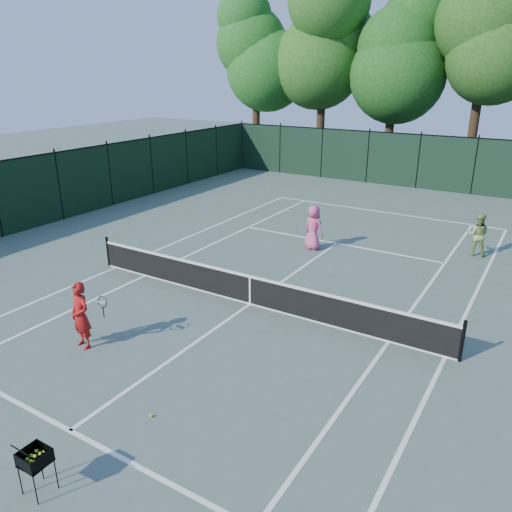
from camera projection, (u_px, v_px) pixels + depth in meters
The scene contains 21 objects.
ground at pixel (250, 304), 14.54m from camera, with size 90.00×90.00×0.00m, color #4D5D52.
sideline_doubles_left at pixel (116, 268), 17.23m from camera, with size 0.10×23.77×0.01m, color white.
sideline_doubles_right at pixel (445, 357), 11.85m from camera, with size 0.10×23.77×0.01m, color white.
sideline_singles_left at pixel (145, 276), 16.56m from camera, with size 0.10×23.77×0.01m, color white.
sideline_singles_right at pixel (389, 342), 12.52m from camera, with size 0.10×23.77×0.01m, color white.
baseline_far at pixel (381, 212), 24.02m from camera, with size 10.97×0.10×0.01m, color white.
service_line_near at pixel (70, 431), 9.43m from camera, with size 8.23×0.10×0.01m, color white.
service_line_far at pixel (337, 243), 19.65m from camera, with size 8.23×0.10×0.01m, color white.
center_service_line at pixel (250, 304), 14.54m from camera, with size 0.10×12.80×0.01m, color white.
tennis_net at pixel (250, 289), 14.37m from camera, with size 11.69×0.09×1.06m.
fence_far at pixel (418, 162), 28.38m from camera, with size 24.00×0.05×3.00m, color black.
tree_0 at pixel (256, 44), 35.23m from camera, with size 6.40×6.40×13.14m.
tree_1 at pixel (324, 33), 32.99m from camera, with size 6.80×6.80×13.98m.
tree_2 at pixel (397, 47), 30.71m from camera, with size 6.00×6.00×12.40m.
tree_3 at pixel (489, 21), 28.21m from camera, with size 7.00×7.00×14.45m.
coach at pixel (81, 315), 12.02m from camera, with size 0.98×0.58×1.69m.
player_pink at pixel (313, 228), 18.74m from camera, with size 0.96×0.77×1.70m.
player_green at pixel (478, 235), 18.13m from camera, with size 0.85×0.70×1.59m.
ball_hopper at pixel (35, 458), 7.84m from camera, with size 0.45×0.45×0.81m.
loose_ball_near_cart at pixel (151, 416), 9.78m from camera, with size 0.07×0.07×0.07m, color #B8D42B.
loose_ball_midcourt at pixel (88, 335), 12.76m from camera, with size 0.07×0.07×0.07m, color #D9F331.
Camera 1 is at (7.02, -11.10, 6.39)m, focal length 35.00 mm.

